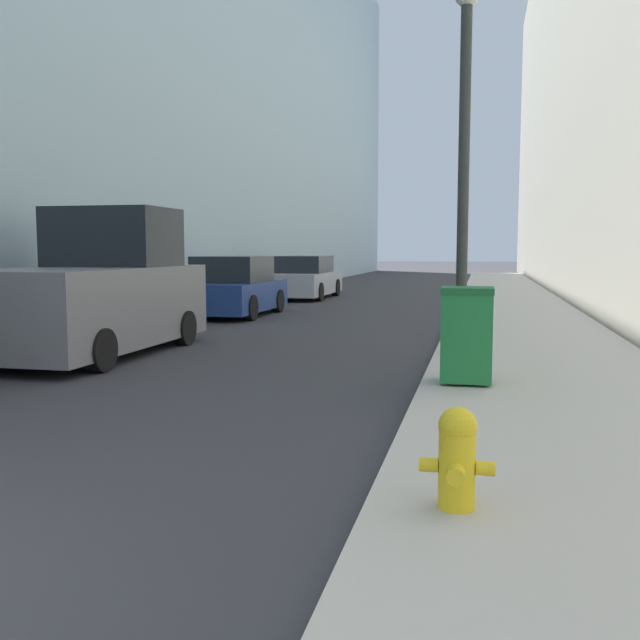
% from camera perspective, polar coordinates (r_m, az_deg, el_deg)
% --- Properties ---
extents(sidewalk_right, '(3.26, 60.00, 0.14)m').
position_cam_1_polar(sidewalk_right, '(20.15, 15.40, 0.66)').
color(sidewalk_right, '#B7B2A8').
rests_on(sidewalk_right, ground).
extents(building_left_glass, '(12.00, 60.00, 20.81)m').
position_cam_1_polar(building_left_glass, '(32.70, -14.82, 20.83)').
color(building_left_glass, '#99B7C6').
rests_on(building_left_glass, ground).
extents(fire_hydrant, '(0.47, 0.36, 0.65)m').
position_cam_1_polar(fire_hydrant, '(4.62, 10.91, -10.61)').
color(fire_hydrant, yellow).
rests_on(fire_hydrant, sidewalk_right).
extents(trash_bin, '(0.62, 0.62, 1.17)m').
position_cam_1_polar(trash_bin, '(8.81, 11.67, -1.12)').
color(trash_bin, '#1E7538').
rests_on(trash_bin, sidewalk_right).
extents(lamppost, '(0.38, 0.38, 5.62)m').
position_cam_1_polar(lamppost, '(11.37, 11.44, 12.59)').
color(lamppost, '#2D332D').
rests_on(lamppost, sidewalk_right).
extents(pickup_truck, '(2.27, 4.81, 2.49)m').
position_cam_1_polar(pickup_truck, '(12.59, -17.58, 2.03)').
color(pickup_truck, slate).
rests_on(pickup_truck, ground).
extents(parked_sedan_near, '(1.97, 4.03, 1.58)m').
position_cam_1_polar(parked_sedan_near, '(19.08, -6.96, 2.51)').
color(parked_sedan_near, navy).
rests_on(parked_sedan_near, ground).
extents(parked_sedan_far, '(1.95, 4.76, 1.52)m').
position_cam_1_polar(parked_sedan_far, '(25.73, -1.25, 3.33)').
color(parked_sedan_far, '#A3A8B2').
rests_on(parked_sedan_far, ground).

